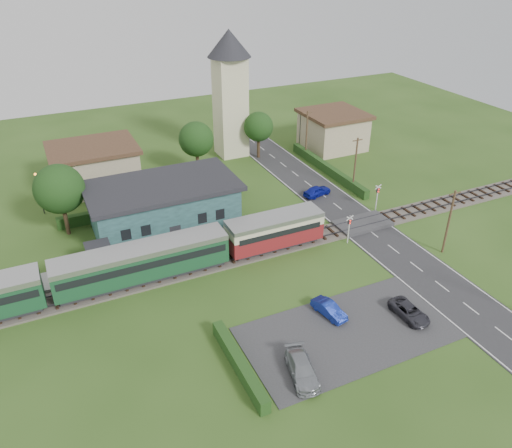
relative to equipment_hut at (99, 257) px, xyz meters
name	(u,v)px	position (x,y,z in m)	size (l,w,h in m)	color
ground	(292,255)	(18.00, -5.20, -1.75)	(120.00, 120.00, 0.00)	#2D4C19
railway_track	(283,245)	(18.00, -3.20, -1.64)	(76.00, 3.20, 0.49)	#4C443D
road	(373,234)	(28.00, -5.20, -1.72)	(6.00, 70.00, 0.05)	#28282B
car_park	(347,333)	(16.50, -17.20, -1.71)	(17.00, 9.00, 0.08)	#333335
crossing_deck	(362,224)	(28.00, -3.20, -1.52)	(6.20, 3.40, 0.45)	#333335
platform	(182,251)	(8.00, 0.00, -1.52)	(30.00, 3.00, 0.45)	gray
equipment_hut	(99,257)	(0.00, 0.00, 0.00)	(2.30, 2.30, 2.55)	beige
station_building	(164,205)	(8.00, 5.79, 0.95)	(16.00, 9.00, 5.30)	#264444
train	(107,270)	(0.19, -3.20, 0.43)	(43.20, 2.90, 3.40)	#232328
church_tower	(230,85)	(23.00, 22.80, 8.48)	(6.00, 6.00, 17.60)	beige
house_west	(95,166)	(3.00, 19.80, 1.04)	(10.80, 8.80, 5.50)	tan
house_east	(333,130)	(38.00, 18.80, 1.05)	(8.80, 8.80, 5.50)	tan
hedge_carpark	(239,364)	(7.00, -17.20, -1.15)	(0.80, 9.00, 1.20)	#193814
hedge_roadside	(328,169)	(32.20, 10.80, -1.15)	(0.80, 18.00, 1.20)	#193814
hedge_station	(155,205)	(8.00, 10.30, -1.10)	(22.00, 0.80, 1.30)	#193814
tree_a	(59,189)	(-2.00, 8.80, 3.63)	(5.20, 5.20, 8.00)	#332316
tree_b	(196,139)	(16.00, 17.80, 3.27)	(4.60, 4.60, 7.34)	#332316
tree_c	(259,127)	(26.00, 19.80, 2.91)	(4.20, 4.20, 6.78)	#332316
utility_pole_b	(449,221)	(32.20, -11.20, 1.88)	(1.40, 0.22, 7.00)	#473321
utility_pole_c	(355,164)	(32.20, 4.80, 1.88)	(1.40, 0.22, 7.00)	#473321
utility_pole_d	(307,134)	(32.20, 16.80, 1.88)	(1.40, 0.22, 7.00)	#473321
crossing_signal_near	(349,225)	(24.40, -5.61, 0.39)	(0.84, 0.28, 3.28)	silver
crossing_signal_far	(378,194)	(31.60, -0.81, 0.39)	(0.84, 0.28, 3.28)	silver
streetlamp_west	(39,190)	(-4.00, 14.80, 1.29)	(0.30, 0.30, 5.15)	#3F3F47
streetlamp_east	(300,126)	(34.00, 21.80, 1.29)	(0.30, 0.30, 5.15)	#3F3F47
car_on_road	(317,191)	(27.24, 5.33, -1.06)	(1.50, 3.72, 1.27)	#0F189D
car_park_blue	(329,309)	(16.35, -14.70, -1.10)	(1.21, 3.46, 1.14)	navy
car_park_silver	(302,369)	(10.87, -19.70, -1.02)	(1.80, 4.44, 1.29)	#91959B
car_park_dark	(409,312)	(22.34, -17.78, -1.13)	(1.79, 3.88, 1.08)	#313038
pedestrian_near	(233,228)	(13.68, 0.06, -0.31)	(0.72, 0.47, 1.98)	gray
pedestrian_far	(121,254)	(2.07, 0.28, -0.43)	(0.84, 0.65, 1.73)	gray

